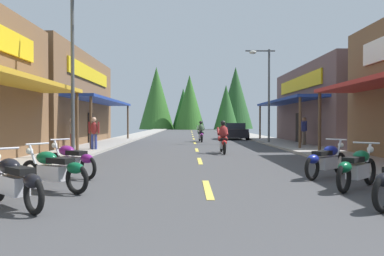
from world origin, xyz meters
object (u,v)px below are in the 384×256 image
motorcycle_parked_left_1 (53,169)px  rider_cruising_trailing (201,133)px  streetlamp_right (265,83)px  pedestrian_waiting (94,132)px  motorcycle_parked_right_3 (326,160)px  streetlamp_left (80,52)px  motorcycle_parked_left_0 (15,180)px  motorcycle_parked_left_2 (72,159)px  parked_car_curbside (234,131)px  rider_cruising_lead (223,140)px  pedestrian_by_shop (72,131)px  motorcycle_parked_right_2 (357,167)px  pedestrian_strolling (304,129)px

motorcycle_parked_left_1 → rider_cruising_trailing: rider_cruising_trailing is taller
streetlamp_right → pedestrian_waiting: bearing=-146.5°
motorcycle_parked_right_3 → motorcycle_parked_left_1: size_ratio=0.89×
streetlamp_left → rider_cruising_trailing: size_ratio=3.11×
motorcycle_parked_right_3 → motorcycle_parked_left_0: (-6.77, -3.55, 0.00)m
motorcycle_parked_right_3 → motorcycle_parked_left_2: bearing=137.6°
parked_car_curbside → streetlamp_right: bearing=-171.2°
motorcycle_parked_left_0 → rider_cruising_lead: bearing=-69.6°
motorcycle_parked_left_1 → motorcycle_parked_left_2: size_ratio=1.08×
motorcycle_parked_right_3 → motorcycle_parked_left_1: 6.95m
rider_cruising_trailing → pedestrian_by_shop: 10.76m
motorcycle_parked_left_1 → parked_car_curbside: size_ratio=0.43×
pedestrian_waiting → pedestrian_by_shop: bearing=58.6°
motorcycle_parked_right_2 → rider_cruising_trailing: bearing=53.3°
motorcycle_parked_right_3 → rider_cruising_lead: rider_cruising_lead is taller
streetlamp_left → motorcycle_parked_right_2: bearing=-39.0°
motorcycle_parked_right_3 → pedestrian_waiting: 12.35m
motorcycle_parked_left_2 → rider_cruising_trailing: 18.44m
motorcycle_parked_left_2 → pedestrian_strolling: 15.93m
motorcycle_parked_left_1 → pedestrian_strolling: bearing=-93.5°
motorcycle_parked_right_3 → motorcycle_parked_left_0: size_ratio=1.02×
motorcycle_parked_left_1 → pedestrian_by_shop: (-3.30, 11.98, 0.50)m
streetlamp_left → pedestrian_strolling: 13.92m
streetlamp_left → motorcycle_parked_left_1: 7.90m
motorcycle_parked_right_3 → pedestrian_strolling: pedestrian_strolling is taller
motorcycle_parked_left_1 → motorcycle_parked_left_0: bearing=117.5°
motorcycle_parked_right_3 → parked_car_curbside: size_ratio=0.38×
motorcycle_parked_left_2 → pedestrian_by_shop: pedestrian_by_shop is taller
motorcycle_parked_left_1 → motorcycle_parked_right_2: bearing=-147.2°
rider_cruising_trailing → pedestrian_waiting: (-5.68, -9.17, 0.36)m
motorcycle_parked_right_2 → pedestrian_waiting: pedestrian_waiting is taller
motorcycle_parked_left_0 → rider_cruising_trailing: bearing=-57.6°
rider_cruising_lead → pedestrian_strolling: 7.02m
motorcycle_parked_left_2 → pedestrian_by_shop: bearing=-34.8°
pedestrian_by_shop → parked_car_curbside: size_ratio=0.39×
pedestrian_waiting → pedestrian_strolling: bearing=-67.2°
rider_cruising_lead → rider_cruising_trailing: 10.30m
pedestrian_by_shop → pedestrian_waiting: pedestrian_waiting is taller
pedestrian_waiting → streetlamp_left: bearing=-167.3°
parked_car_curbside → motorcycle_parked_right_2: bearing=177.7°
streetlamp_right → motorcycle_parked_left_2: (-8.36, -15.40, -3.66)m
rider_cruising_trailing → motorcycle_parked_left_2: bearing=162.8°
pedestrian_strolling → streetlamp_left: bearing=83.9°
motorcycle_parked_left_2 → rider_cruising_lead: rider_cruising_lead is taller
motorcycle_parked_right_3 → motorcycle_parked_left_1: bearing=154.7°
pedestrian_waiting → parked_car_curbside: pedestrian_waiting is taller
rider_cruising_lead → pedestrian_strolling: (5.28, 4.60, 0.40)m
motorcycle_parked_left_0 → pedestrian_waiting: (-1.74, 12.48, 0.53)m
motorcycle_parked_right_2 → motorcycle_parked_right_3: same height
motorcycle_parked_left_2 → pedestrian_strolling: bearing=-91.3°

